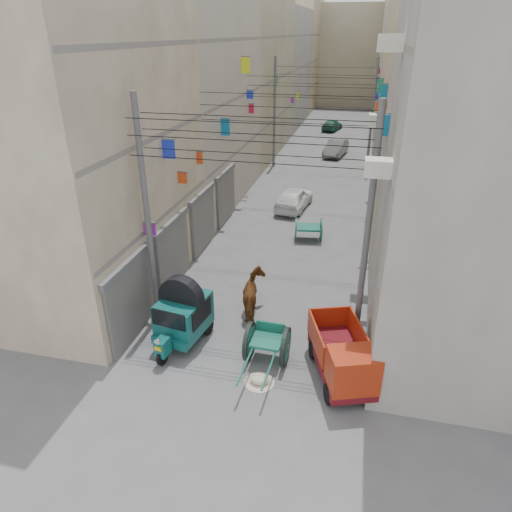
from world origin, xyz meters
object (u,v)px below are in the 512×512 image
(tonga_cart, at_px, (267,343))
(feed_sack, at_px, (259,379))
(distant_car_green, at_px, (332,125))
(second_cart, at_px, (309,228))
(horse, at_px, (255,296))
(distant_car_white, at_px, (294,198))
(auto_rickshaw, at_px, (183,313))
(mini_truck, at_px, (344,363))
(distant_car_grey, at_px, (336,148))

(tonga_cart, height_order, feed_sack, tonga_cart)
(distant_car_green, bearing_deg, second_cart, 104.54)
(tonga_cart, distance_m, horse, 2.71)
(horse, height_order, distant_car_white, horse)
(tonga_cart, bearing_deg, horse, 113.47)
(auto_rickshaw, relative_size, second_cart, 1.83)
(mini_truck, height_order, second_cart, mini_truck)
(mini_truck, xyz_separation_m, horse, (-3.46, 3.12, -0.02))
(mini_truck, height_order, distant_car_white, mini_truck)
(auto_rickshaw, bearing_deg, tonga_cart, 1.21)
(second_cart, distance_m, distant_car_white, 4.61)
(second_cart, bearing_deg, horse, -107.06)
(distant_car_white, xyz_separation_m, distant_car_green, (0.18, 24.99, -0.12))
(tonga_cart, relative_size, distant_car_green, 0.77)
(tonga_cart, bearing_deg, distant_car_white, 97.04)
(tonga_cart, bearing_deg, distant_car_green, 93.28)
(auto_rickshaw, distance_m, horse, 2.91)
(mini_truck, distance_m, distant_car_green, 39.93)
(feed_sack, distance_m, distant_car_green, 40.27)
(feed_sack, bearing_deg, distant_car_green, 91.68)
(second_cart, distance_m, distant_car_grey, 18.10)
(feed_sack, xyz_separation_m, horse, (-1.01, 3.61, 0.67))
(auto_rickshaw, relative_size, distant_car_grey, 0.69)
(auto_rickshaw, relative_size, tonga_cart, 0.96)
(auto_rickshaw, distance_m, feed_sack, 3.47)
(second_cart, bearing_deg, mini_truck, -85.71)
(second_cart, xyz_separation_m, distant_car_grey, (0.00, 18.10, 0.02))
(mini_truck, distance_m, feed_sack, 2.60)
(feed_sack, distance_m, distant_car_grey, 28.98)
(mini_truck, bearing_deg, distant_car_white, 84.88)
(auto_rickshaw, distance_m, second_cart, 9.88)
(tonga_cart, xyz_separation_m, distant_car_grey, (0.07, 27.88, -0.01))
(second_cart, relative_size, horse, 0.78)
(auto_rickshaw, bearing_deg, feed_sack, -17.79)
(second_cart, bearing_deg, feed_sack, -99.00)
(tonga_cart, relative_size, mini_truck, 0.84)
(second_cart, bearing_deg, distant_car_white, 99.40)
(tonga_cart, xyz_separation_m, horse, (-1.01, 2.51, 0.15))
(distant_car_white, bearing_deg, auto_rickshaw, 91.07)
(tonga_cart, bearing_deg, feed_sack, -88.61)
(auto_rickshaw, height_order, distant_car_white, auto_rickshaw)
(tonga_cart, bearing_deg, auto_rickshaw, 174.01)
(second_cart, xyz_separation_m, horse, (-1.07, -7.27, 0.18))
(distant_car_grey, distance_m, distant_car_green, 11.35)
(horse, bearing_deg, feed_sack, 91.16)
(distant_car_white, bearing_deg, mini_truck, 112.29)
(distant_car_grey, bearing_deg, mini_truck, -75.81)
(distant_car_grey, xyz_separation_m, distant_car_green, (-1.25, 11.28, -0.12))
(distant_car_white, xyz_separation_m, distant_car_grey, (1.43, 13.72, -0.00))
(mini_truck, distance_m, horse, 4.66)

